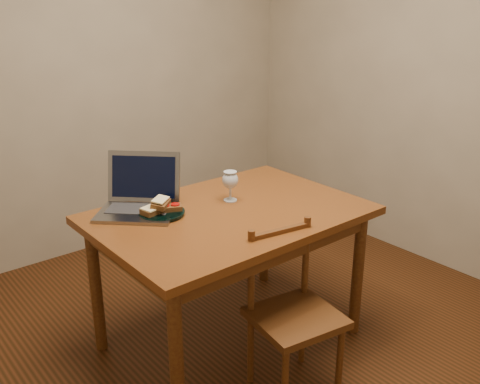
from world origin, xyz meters
TOP-DOWN VIEW (x-y plane):
  - floor at (0.00, 0.00)m, footprint 3.20×3.20m
  - back_wall at (0.00, 1.61)m, footprint 3.20×0.02m
  - right_wall at (1.61, 0.00)m, footprint 0.02×3.20m
  - table at (-0.05, 0.07)m, footprint 1.30×0.90m
  - chair at (-0.06, -0.40)m, footprint 0.42×0.41m
  - plate at (-0.34, 0.23)m, footprint 0.22×0.22m
  - sandwich_cheese at (-0.37, 0.24)m, footprint 0.13×0.09m
  - sandwich_tomato at (-0.29, 0.22)m, footprint 0.13×0.10m
  - sandwich_top at (-0.34, 0.24)m, footprint 0.13×0.13m
  - milk_glass at (0.04, 0.18)m, footprint 0.08×0.08m
  - laptop at (-0.37, 0.37)m, footprint 0.50×0.50m

SIDE VIEW (x-z plane):
  - floor at x=0.00m, z-range -0.02..0.00m
  - chair at x=-0.06m, z-range 0.23..0.63m
  - table at x=-0.05m, z-range 0.28..1.02m
  - plate at x=-0.34m, z-range 0.74..0.76m
  - sandwich_tomato at x=-0.29m, z-range 0.76..0.79m
  - sandwich_cheese at x=-0.37m, z-range 0.76..0.80m
  - sandwich_top at x=-0.34m, z-range 0.78..0.82m
  - laptop at x=-0.37m, z-range 0.68..0.94m
  - milk_glass at x=0.04m, z-range 0.74..0.90m
  - back_wall at x=0.00m, z-range 0.00..2.60m
  - right_wall at x=1.61m, z-range 0.00..2.60m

